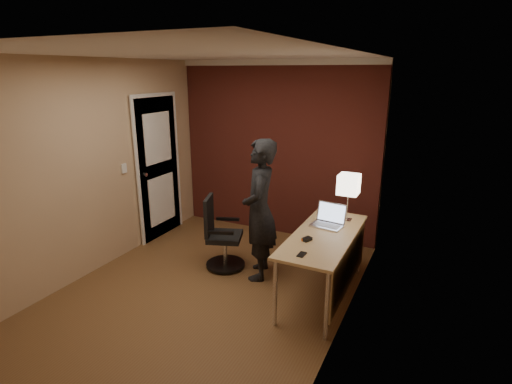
# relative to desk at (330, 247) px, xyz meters

# --- Properties ---
(room) EXTENTS (4.00, 4.00, 4.00)m
(room) POSITION_rel_desk_xyz_m (-1.53, 1.09, 0.77)
(room) COLOR brown
(room) RESTS_ON ground
(desk) EXTENTS (0.60, 1.50, 0.73)m
(desk) POSITION_rel_desk_xyz_m (0.00, 0.00, 0.00)
(desk) COLOR tan
(desk) RESTS_ON ground
(desk_lamp) EXTENTS (0.22, 0.22, 0.54)m
(desk_lamp) POSITION_rel_desk_xyz_m (0.04, 0.49, 0.55)
(desk_lamp) COLOR silver
(desk_lamp) RESTS_ON desk
(laptop) EXTENTS (0.36, 0.30, 0.23)m
(laptop) POSITION_rel_desk_xyz_m (-0.10, 0.28, 0.19)
(laptop) COLOR silver
(laptop) RESTS_ON desk
(mouse) EXTENTS (0.09, 0.12, 0.03)m
(mouse) POSITION_rel_desk_xyz_m (-0.18, -0.23, 0.14)
(mouse) COLOR black
(mouse) RESTS_ON desk
(phone) EXTENTS (0.06, 0.12, 0.01)m
(phone) POSITION_rel_desk_xyz_m (-0.12, -0.56, 0.13)
(phone) COLOR black
(phone) RESTS_ON desk
(office_chair) EXTENTS (0.51, 0.56, 0.89)m
(office_chair) POSITION_rel_desk_xyz_m (-1.40, 0.12, -0.21)
(office_chair) COLOR black
(office_chair) RESTS_ON ground
(person) EXTENTS (0.57, 0.70, 1.64)m
(person) POSITION_rel_desk_xyz_m (-0.88, 0.14, 0.22)
(person) COLOR black
(person) RESTS_ON ground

